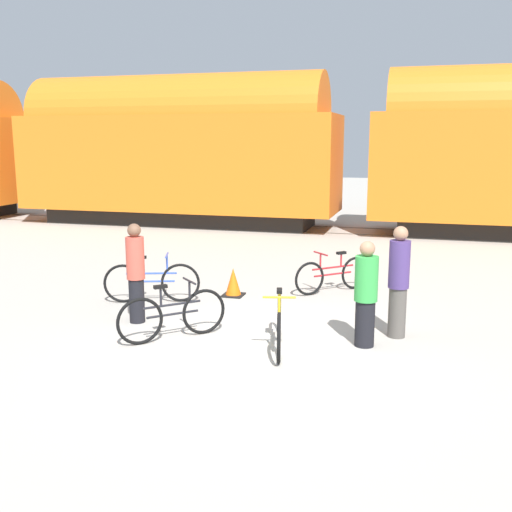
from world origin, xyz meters
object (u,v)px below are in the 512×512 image
(bicycle_blue, at_px, (152,282))
(freight_train, at_px, (355,148))
(person_in_green, at_px, (366,294))
(bicycle_yellow, at_px, (279,324))
(traffic_cone, at_px, (233,283))
(bicycle_maroon, at_px, (333,275))
(bicycle_black, at_px, (173,315))
(person_in_purple, at_px, (399,282))
(person_in_red, at_px, (136,273))

(bicycle_blue, bearing_deg, freight_train, 75.64)
(person_in_green, bearing_deg, bicycle_yellow, 19.70)
(bicycle_blue, relative_size, traffic_cone, 3.09)
(freight_train, height_order, bicycle_yellow, freight_train)
(bicycle_maroon, xyz_separation_m, person_in_green, (0.93, -3.03, 0.43))
(bicycle_maroon, bearing_deg, traffic_cone, -155.53)
(bicycle_black, xyz_separation_m, person_in_purple, (3.27, 1.04, 0.49))
(bicycle_maroon, xyz_separation_m, person_in_red, (-2.82, -2.88, 0.49))
(person_in_red, bearing_deg, person_in_purple, 56.65)
(bicycle_yellow, relative_size, person_in_green, 1.12)
(bicycle_yellow, xyz_separation_m, person_in_red, (-2.57, 0.60, 0.47))
(bicycle_blue, distance_m, traffic_cone, 1.57)
(bicycle_yellow, distance_m, person_in_green, 1.33)
(person_in_red, height_order, person_in_green, person_in_red)
(person_in_green, distance_m, traffic_cone, 3.56)
(bicycle_maroon, height_order, bicycle_black, bicycle_black)
(person_in_green, bearing_deg, traffic_cone, -40.15)
(bicycle_maroon, bearing_deg, bicycle_yellow, -94.08)
(person_in_green, xyz_separation_m, traffic_cone, (-2.74, 2.21, -0.53))
(person_in_red, bearing_deg, bicycle_blue, 155.20)
(bicycle_yellow, bearing_deg, bicycle_maroon, 85.92)
(bicycle_yellow, distance_m, bicycle_black, 1.65)
(freight_train, height_order, person_in_green, freight_train)
(freight_train, distance_m, bicycle_blue, 10.51)
(person_in_red, xyz_separation_m, traffic_cone, (1.01, 2.06, -0.59))
(freight_train, distance_m, bicycle_black, 12.07)
(freight_train, bearing_deg, bicycle_black, -96.39)
(bicycle_yellow, relative_size, bicycle_maroon, 1.34)
(bicycle_black, distance_m, traffic_cone, 2.70)
(bicycle_maroon, xyz_separation_m, person_in_purple, (1.37, -2.48, 0.52))
(person_in_red, bearing_deg, bicycle_black, 16.57)
(bicycle_maroon, relative_size, traffic_cone, 2.37)
(bicycle_black, distance_m, person_in_green, 2.90)
(traffic_cone, bearing_deg, person_in_green, -38.81)
(bicycle_blue, relative_size, bicycle_maroon, 1.30)
(traffic_cone, bearing_deg, freight_train, 82.28)
(traffic_cone, bearing_deg, person_in_purple, -27.47)
(bicycle_blue, distance_m, person_in_green, 4.30)
(person_in_red, distance_m, traffic_cone, 2.37)
(bicycle_yellow, height_order, bicycle_blue, bicycle_blue)
(bicycle_maroon, xyz_separation_m, traffic_cone, (-1.81, -0.82, -0.10))
(freight_train, height_order, bicycle_black, freight_train)
(bicycle_black, distance_m, person_in_purple, 3.46)
(bicycle_blue, height_order, person_in_red, person_in_red)
(bicycle_maroon, relative_size, person_in_purple, 0.76)
(bicycle_maroon, bearing_deg, bicycle_blue, -151.76)
(bicycle_yellow, relative_size, traffic_cone, 3.18)
(bicycle_blue, xyz_separation_m, person_in_red, (0.30, -1.20, 0.46))
(person_in_red, bearing_deg, traffic_cone, 114.98)
(bicycle_blue, height_order, bicycle_maroon, bicycle_blue)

